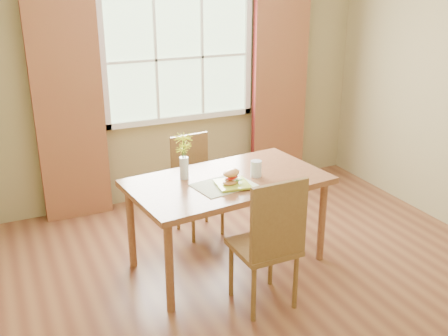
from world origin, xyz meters
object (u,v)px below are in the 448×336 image
croissant_sandwich (231,177)px  water_glass (256,169)px  chair_near (270,239)px  chair_far (195,180)px  flower_vase (184,152)px  dining_table (228,188)px

croissant_sandwich → water_glass: croissant_sandwich is taller
chair_near → water_glass: bearing=69.2°
chair_far → flower_vase: 0.79m
dining_table → chair_near: (0.00, -0.71, -0.12)m
chair_near → croissant_sandwich: 0.63m
water_glass → flower_vase: 0.60m
flower_vase → chair_near: bearing=-69.8°
dining_table → chair_far: 0.72m
chair_near → flower_vase: bearing=108.5°
chair_near → flower_vase: (-0.32, 0.86, 0.42)m
chair_near → chair_far: chair_near is taller
chair_far → water_glass: chair_far is taller
chair_far → croissant_sandwich: bearing=-98.7°
dining_table → croissant_sandwich: croissant_sandwich is taller
water_glass → dining_table: bearing=168.4°
croissant_sandwich → flower_vase: size_ratio=0.52×
chair_near → flower_vase: 1.01m
chair_far → water_glass: (0.24, -0.75, 0.33)m
dining_table → water_glass: bearing=-18.2°
dining_table → water_glass: 0.28m
dining_table → water_glass: size_ratio=12.38×
croissant_sandwich → chair_far: bearing=60.1°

